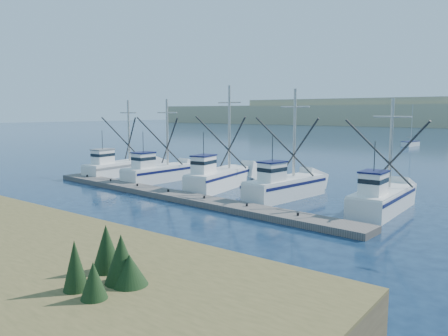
% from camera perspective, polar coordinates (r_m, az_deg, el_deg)
% --- Properties ---
extents(ground, '(500.00, 500.00, 0.00)m').
position_cam_1_polar(ground, '(24.21, -4.20, -8.77)').
color(ground, '#0C1C35').
rests_on(ground, ground).
extents(floating_dock, '(31.63, 4.55, 0.42)m').
position_cam_1_polar(floating_dock, '(34.18, -6.19, -3.65)').
color(floating_dock, slate).
rests_on(floating_dock, ground).
extents(trawler_fleet, '(30.23, 8.61, 9.02)m').
position_cam_1_polar(trawler_fleet, '(37.80, -0.90, -1.41)').
color(trawler_fleet, white).
rests_on(trawler_fleet, ground).
extents(sailboat_far, '(2.40, 5.12, 8.10)m').
position_cam_1_polar(sailboat_far, '(92.99, 23.17, 2.95)').
color(sailboat_far, white).
rests_on(sailboat_far, ground).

